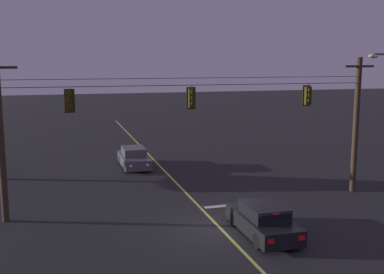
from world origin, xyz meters
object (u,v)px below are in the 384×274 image
at_px(car_oncoming_lead, 134,158).
at_px(traffic_light_centre, 308,96).
at_px(traffic_light_leftmost, 70,101).
at_px(car_waiting_near_lane, 263,221).
at_px(traffic_light_left_inner, 192,98).

bearing_deg(car_oncoming_lead, traffic_light_centre, -50.03).
xyz_separation_m(traffic_light_leftmost, car_waiting_near_lane, (7.70, -4.86, -4.90)).
xyz_separation_m(traffic_light_left_inner, car_oncoming_lead, (-1.51, 9.56, -4.90)).
bearing_deg(car_waiting_near_lane, traffic_light_left_inner, 110.11).
xyz_separation_m(car_waiting_near_lane, car_oncoming_lead, (-3.29, 14.42, -0.00)).
bearing_deg(traffic_light_centre, car_oncoming_lead, 129.97).
height_order(car_waiting_near_lane, car_oncoming_lead, same).
bearing_deg(traffic_light_left_inner, traffic_light_centre, 0.00).
height_order(traffic_light_left_inner, traffic_light_centre, same).
bearing_deg(traffic_light_left_inner, car_waiting_near_lane, -69.89).
bearing_deg(car_waiting_near_lane, traffic_light_centre, 45.82).
distance_m(traffic_light_left_inner, car_waiting_near_lane, 7.13).
relative_size(traffic_light_centre, car_oncoming_lead, 0.28).
relative_size(traffic_light_left_inner, car_waiting_near_lane, 0.28).
distance_m(traffic_light_left_inner, car_oncoming_lead, 10.85).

